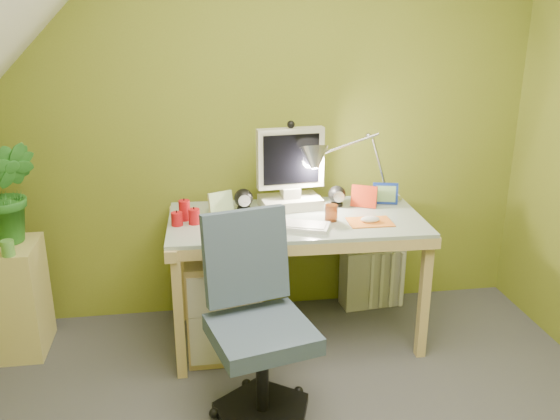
{
  "coord_description": "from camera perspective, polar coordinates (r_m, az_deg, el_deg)",
  "views": [
    {
      "loc": [
        -0.43,
        -1.83,
        1.83
      ],
      "look_at": [
        0.0,
        1.0,
        0.85
      ],
      "focal_mm": 38.0,
      "sensor_mm": 36.0,
      "label": 1
    }
  ],
  "objects": [
    {
      "name": "desk",
      "position": [
        3.39,
        1.46,
        -6.62
      ],
      "size": [
        1.4,
        0.73,
        0.74
      ],
      "primitive_type": null,
      "rotation": [
        0.0,
        0.0,
        -0.03
      ],
      "color": "tan",
      "rests_on": "floor"
    },
    {
      "name": "monitor",
      "position": [
        3.33,
        1.01,
        4.88
      ],
      "size": [
        0.43,
        0.28,
        0.56
      ],
      "primitive_type": null,
      "rotation": [
        0.0,
        0.0,
        0.1
      ],
      "color": "beige",
      "rests_on": "desk"
    },
    {
      "name": "mouse",
      "position": [
        3.2,
        8.67,
        -0.9
      ],
      "size": [
        0.11,
        0.07,
        0.04
      ],
      "primitive_type": "ellipsoid",
      "rotation": [
        0.0,
        0.0,
        0.08
      ],
      "color": "white",
      "rests_on": "mousepad"
    },
    {
      "name": "amber_tumbler",
      "position": [
        3.19,
        4.95,
        -0.28
      ],
      "size": [
        0.08,
        0.08,
        0.09
      ],
      "primitive_type": "cylinder",
      "rotation": [
        0.0,
        0.0,
        0.25
      ],
      "color": "maroon",
      "rests_on": "desk"
    },
    {
      "name": "keyboard",
      "position": [
        3.1,
        0.51,
        -1.45
      ],
      "size": [
        0.48,
        0.3,
        0.02
      ],
      "primitive_type": "cube",
      "rotation": [
        0.0,
        0.0,
        -0.37
      ],
      "color": "silver",
      "rests_on": "desk"
    },
    {
      "name": "photo_frame_blue",
      "position": [
        3.51,
        10.1,
        1.59
      ],
      "size": [
        0.15,
        0.06,
        0.12
      ],
      "primitive_type": "cube",
      "rotation": [
        0.0,
        0.0,
        -0.26
      ],
      "color": "navy",
      "rests_on": "desk"
    },
    {
      "name": "photo_frame_green",
      "position": [
        3.32,
        -5.73,
        0.73
      ],
      "size": [
        0.14,
        0.07,
        0.12
      ],
      "primitive_type": "cube",
      "rotation": [
        0.0,
        0.0,
        0.41
      ],
      "color": "#AFD18F",
      "rests_on": "desk"
    },
    {
      "name": "desk_lamp",
      "position": [
        3.43,
        8.48,
        5.53
      ],
      "size": [
        0.62,
        0.37,
        0.62
      ],
      "primitive_type": null,
      "rotation": [
        0.0,
        0.0,
        0.23
      ],
      "color": "#B1B0B5",
      "rests_on": "desk"
    },
    {
      "name": "candle_cluster",
      "position": [
        3.19,
        -9.18,
        -0.26
      ],
      "size": [
        0.17,
        0.16,
        0.11
      ],
      "primitive_type": null,
      "rotation": [
        0.0,
        0.0,
        0.19
      ],
      "color": "red",
      "rests_on": "desk"
    },
    {
      "name": "mousepad",
      "position": [
        3.2,
        8.66,
        -1.15
      ],
      "size": [
        0.24,
        0.17,
        0.01
      ],
      "primitive_type": "cube",
      "rotation": [
        0.0,
        0.0,
        -0.02
      ],
      "color": "orange",
      "rests_on": "desk"
    },
    {
      "name": "potted_plant",
      "position": [
        3.43,
        -24.73,
        1.52
      ],
      "size": [
        0.33,
        0.28,
        0.55
      ],
      "primitive_type": "imported",
      "rotation": [
        0.0,
        0.0,
        0.11
      ],
      "color": "#276D24",
      "rests_on": "side_ledge"
    },
    {
      "name": "speaker_left",
      "position": [
        3.34,
        -3.53,
        1.0
      ],
      "size": [
        0.11,
        0.11,
        0.13
      ],
      "primitive_type": null,
      "rotation": [
        0.0,
        0.0,
        0.07
      ],
      "color": "black",
      "rests_on": "desk"
    },
    {
      "name": "green_cup",
      "position": [
        3.31,
        -24.73,
        -3.35
      ],
      "size": [
        0.08,
        0.08,
        0.08
      ],
      "primitive_type": "cylinder",
      "rotation": [
        0.0,
        0.0,
        -0.2
      ],
      "color": "#5CA645",
      "rests_on": "side_ledge"
    },
    {
      "name": "wall_back",
      "position": [
        3.51,
        -1.49,
        8.57
      ],
      "size": [
        3.2,
        0.01,
        2.4
      ],
      "primitive_type": "cube",
      "color": "olive",
      "rests_on": "floor"
    },
    {
      "name": "speaker_right",
      "position": [
        3.43,
        5.5,
        1.35
      ],
      "size": [
        0.12,
        0.12,
        0.12
      ],
      "primitive_type": null,
      "rotation": [
        0.0,
        0.0,
        -0.19
      ],
      "color": "black",
      "rests_on": "desk"
    },
    {
      "name": "radiator",
      "position": [
        3.87,
        8.81,
        -6.33
      ],
      "size": [
        0.4,
        0.19,
        0.39
      ],
      "primitive_type": "cube",
      "rotation": [
        0.0,
        0.0,
        0.1
      ],
      "color": "silver",
      "rests_on": "floor"
    },
    {
      "name": "photo_frame_red",
      "position": [
        3.43,
        8.09,
        1.31
      ],
      "size": [
        0.14,
        0.09,
        0.13
      ],
      "primitive_type": "cube",
      "rotation": [
        0.0,
        0.0,
        -0.48
      ],
      "color": "#B42C13",
      "rests_on": "desk"
    },
    {
      "name": "side_ledge",
      "position": [
        3.59,
        -23.64,
        -7.76
      ],
      "size": [
        0.23,
        0.36,
        0.63
      ],
      "primitive_type": "cube",
      "color": "#D5C370",
      "rests_on": "floor"
    },
    {
      "name": "task_chair",
      "position": [
        2.72,
        -1.77,
        -11.66
      ],
      "size": [
        0.6,
        0.6,
        0.9
      ],
      "primitive_type": null,
      "rotation": [
        0.0,
        0.0,
        0.24
      ],
      "color": "#3C4C63",
      "rests_on": "floor"
    }
  ]
}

